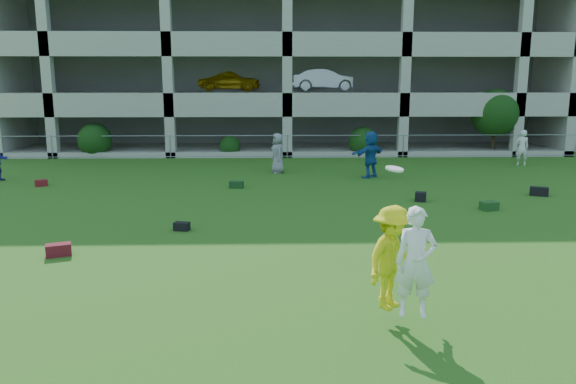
{
  "coord_description": "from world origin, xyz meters",
  "views": [
    {
      "loc": [
        -0.73,
        -9.73,
        3.95
      ],
      "look_at": [
        -0.39,
        3.0,
        1.4
      ],
      "focal_mm": 35.0,
      "sensor_mm": 36.0,
      "label": 1
    }
  ],
  "objects_px": {
    "bystander_c": "(278,153)",
    "bystander_e": "(522,148)",
    "bystander_d": "(370,154)",
    "crate_d": "(421,197)",
    "parking_garage": "(284,47)",
    "frisbee_contest": "(398,259)"
  },
  "relations": [
    {
      "from": "bystander_c",
      "to": "bystander_e",
      "type": "relative_size",
      "value": 1.03
    },
    {
      "from": "bystander_d",
      "to": "bystander_e",
      "type": "bearing_deg",
      "value": 162.9
    },
    {
      "from": "crate_d",
      "to": "parking_garage",
      "type": "relative_size",
      "value": 0.01
    },
    {
      "from": "frisbee_contest",
      "to": "parking_garage",
      "type": "distance_m",
      "value": 29.35
    },
    {
      "from": "crate_d",
      "to": "bystander_c",
      "type": "bearing_deg",
      "value": 128.32
    },
    {
      "from": "crate_d",
      "to": "parking_garage",
      "type": "distance_m",
      "value": 20.66
    },
    {
      "from": "crate_d",
      "to": "parking_garage",
      "type": "bearing_deg",
      "value": 102.09
    },
    {
      "from": "bystander_d",
      "to": "frisbee_contest",
      "type": "xyz_separation_m",
      "value": [
        -2.0,
        -14.17,
        0.19
      ]
    },
    {
      "from": "bystander_d",
      "to": "bystander_e",
      "type": "distance_m",
      "value": 8.31
    },
    {
      "from": "bystander_d",
      "to": "crate_d",
      "type": "height_order",
      "value": "bystander_d"
    },
    {
      "from": "bystander_d",
      "to": "crate_d",
      "type": "bearing_deg",
      "value": 61.51
    },
    {
      "from": "bystander_e",
      "to": "crate_d",
      "type": "distance_m",
      "value": 10.35
    },
    {
      "from": "bystander_d",
      "to": "frisbee_contest",
      "type": "bearing_deg",
      "value": 42.52
    },
    {
      "from": "parking_garage",
      "to": "bystander_c",
      "type": "bearing_deg",
      "value": -92.28
    },
    {
      "from": "parking_garage",
      "to": "crate_d",
      "type": "bearing_deg",
      "value": -77.91
    },
    {
      "from": "bystander_c",
      "to": "bystander_d",
      "type": "xyz_separation_m",
      "value": [
        3.79,
        -1.29,
        0.1
      ]
    },
    {
      "from": "bystander_c",
      "to": "crate_d",
      "type": "height_order",
      "value": "bystander_c"
    },
    {
      "from": "bystander_c",
      "to": "parking_garage",
      "type": "bearing_deg",
      "value": 161.13
    },
    {
      "from": "bystander_d",
      "to": "crate_d",
      "type": "distance_m",
      "value": 4.79
    },
    {
      "from": "parking_garage",
      "to": "bystander_e",
      "type": "bearing_deg",
      "value": -46.65
    },
    {
      "from": "frisbee_contest",
      "to": "bystander_e",
      "type": "bearing_deg",
      "value": 60.8
    },
    {
      "from": "bystander_c",
      "to": "bystander_e",
      "type": "height_order",
      "value": "bystander_c"
    }
  ]
}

